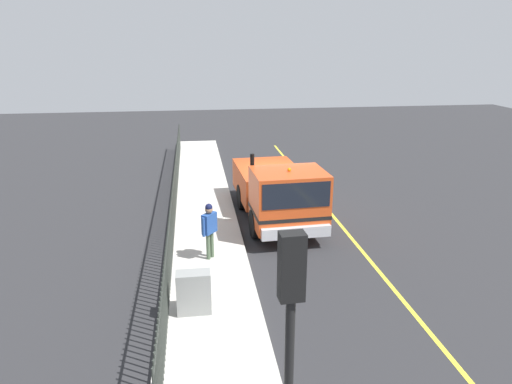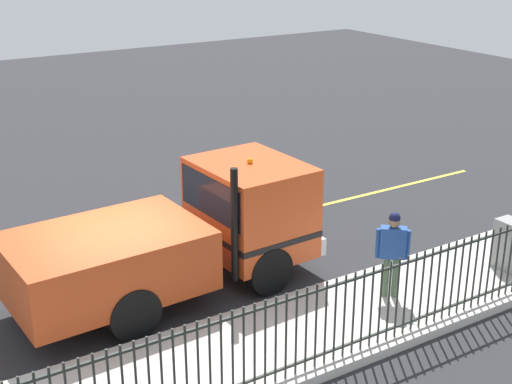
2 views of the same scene
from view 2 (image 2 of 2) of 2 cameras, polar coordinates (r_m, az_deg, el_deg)
ground_plane at (r=13.98m, az=-10.62°, el=-8.54°), size 55.89×55.89×0.00m
sidewalk_slab at (r=11.66m, az=-5.16°, el=-14.15°), size 2.44×25.40×0.17m
lane_marking at (r=15.65m, az=-13.33°, el=-5.47°), size 0.12×22.86×0.01m
work_truck at (r=13.77m, az=-5.17°, el=-2.93°), size 2.60×6.08×2.68m
worker_standing at (r=13.35m, az=10.86°, el=-4.22°), size 0.47×0.50×1.69m
iron_fence at (r=10.48m, az=-2.78°, el=-13.10°), size 0.04×21.63×1.46m
traffic_cone at (r=15.44m, az=-8.06°, el=-4.06°), size 0.48×0.48×0.69m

